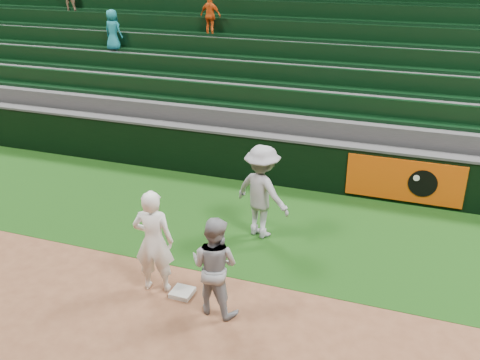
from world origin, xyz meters
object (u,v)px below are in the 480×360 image
first_baseman (154,242)px  baserunner (215,266)px  base_coach (262,192)px  first_base (182,293)px

first_baseman → baserunner: 1.21m
first_baseman → base_coach: size_ratio=0.97×
first_baseman → base_coach: base_coach is taller
first_base → first_baseman: size_ratio=0.19×
first_base → first_baseman: 1.03m
first_base → baserunner: baserunner is taller
first_baseman → first_base: bearing=166.2°
baserunner → base_coach: bearing=-80.4°
baserunner → first_baseman: bearing=-1.1°
first_baseman → baserunner: (1.19, -0.21, -0.09)m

